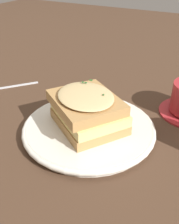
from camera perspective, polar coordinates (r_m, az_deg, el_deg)
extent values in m
plane|color=#473021|center=(0.51, 0.74, -3.55)|extent=(2.40, 2.40, 0.00)
cylinder|color=silver|center=(0.50, 0.00, -3.74)|extent=(0.23, 0.23, 0.02)
torus|color=silver|center=(0.49, 0.00, -3.41)|extent=(0.25, 0.25, 0.01)
cube|color=#B2844C|center=(0.49, 0.00, -1.97)|extent=(0.16, 0.16, 0.02)
cube|color=#EAD17A|center=(0.48, 0.00, -0.06)|extent=(0.16, 0.16, 0.02)
cube|color=#B2844C|center=(0.47, -0.83, 2.07)|extent=(0.16, 0.16, 0.02)
ellipsoid|color=#DBBC7F|center=(0.46, -0.84, 3.60)|extent=(0.15, 0.14, 0.01)
cube|color=#2D6028|center=(0.50, -0.84, 6.42)|extent=(0.00, 0.00, 0.00)
cube|color=#2D6028|center=(0.50, -1.47, 6.52)|extent=(0.00, 0.01, 0.00)
cube|color=#2D6028|center=(0.50, 0.32, 6.95)|extent=(0.01, 0.00, 0.00)
cube|color=#2D6028|center=(0.45, 3.06, 3.80)|extent=(0.00, 0.00, 0.00)
cube|color=silver|center=(0.70, -15.74, 5.57)|extent=(0.08, 0.09, 0.00)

